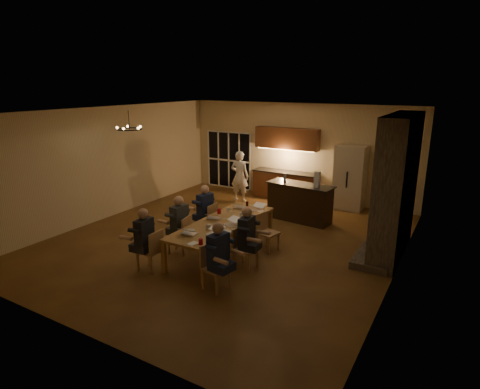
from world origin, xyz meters
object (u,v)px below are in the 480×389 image
chair_left_mid (179,235)px  person_left_mid (180,225)px  mug_back (228,209)px  chair_left_far (206,220)px  laptop_f (257,207)px  bar_bottle (285,177)px  laptop_c (214,214)px  plate_left (190,231)px  laptop_e (240,203)px  chair_right_near (216,268)px  chandelier (129,129)px  person_left_near (145,240)px  bar_blender (317,180)px  person_right_near (218,257)px  laptop_a (189,229)px  chair_right_far (268,232)px  plate_near (225,232)px  laptop_d (231,221)px  mug_mid (241,214)px  chair_right_mid (246,249)px  bar_island (300,202)px  redcup_near (201,242)px  chair_left_near (149,250)px  person_left_far (205,211)px  dining_table (223,237)px  redcup_far (258,204)px  mug_front (209,226)px  person_right_mid (247,238)px  laptop_b (214,230)px  standing_person (240,176)px  plate_far (254,217)px  redcup_mid (219,211)px  refrigerator (350,177)px  can_cola (247,204)px  can_silver (207,228)px

chair_left_mid → person_left_mid: 0.25m
mug_back → chair_left_far: bearing=-171.1°
laptop_f → bar_bottle: size_ratio=1.33×
laptop_c → plate_left: size_ratio=1.34×
laptop_e → bar_bottle: (0.39, 1.91, 0.34)m
chair_right_near → chandelier: size_ratio=1.45×
chandelier → person_left_near: bearing=-40.8°
laptop_e → bar_blender: bar_blender is taller
person_right_near → laptop_a: (-1.10, 0.57, 0.17)m
chair_right_far → plate_near: 1.28m
chair_right_far → laptop_d: size_ratio=2.78×
mug_mid → chair_right_mid: bearing=-55.1°
bar_island → bar_bottle: bearing=-180.0°
redcup_near → chair_left_near: bearing=-169.9°
chandelier → plate_near: size_ratio=2.28×
chair_left_far → mug_back: (0.60, 0.09, 0.36)m
mug_mid → plate_left: bearing=-108.2°
person_left_far → bar_blender: bearing=144.8°
dining_table → chair_left_near: bearing=-118.7°
chair_left_near → person_left_mid: size_ratio=0.64×
laptop_f → redcup_far: (-0.17, 0.34, -0.05)m
laptop_d → plate_left: 0.96m
laptop_f → bar_bottle: bar_bottle is taller
chair_right_far → mug_front: chair_right_far is taller
chair_right_near → redcup_near: bearing=77.2°
person_left_far → person_left_mid: bearing=10.2°
person_right_near → person_left_mid: size_ratio=1.00×
person_right_mid → redcup_near: (-0.55, -0.88, 0.12)m
person_right_mid → redcup_near: person_right_mid is taller
person_right_near → laptop_b: 1.01m
standing_person → mug_back: bearing=108.9°
chair_right_far → standing_person: standing_person is taller
plate_near → plate_far: size_ratio=1.21×
chair_right_near → chair_right_far: 2.17m
redcup_mid → person_right_mid: bearing=-35.8°
bar_island → redcup_near: 4.36m
chair_left_mid → mug_front: 0.92m
dining_table → plate_far: size_ratio=14.08×
mug_front → chair_left_far: bearing=127.8°
dining_table → laptop_f: size_ratio=9.76×
refrigerator → mug_back: refrigerator is taller
refrigerator → can_cola: (-1.70, -3.50, -0.19)m
refrigerator → bar_blender: 2.01m
person_right_mid → laptop_f: size_ratio=4.31×
bar_island → laptop_f: bearing=-95.3°
chair_right_near → can_cola: (-0.93, 2.88, 0.37)m
can_silver → can_cola: same height
mug_back → redcup_far: 0.86m
laptop_d → can_cola: 1.51m
chair_left_mid → bar_blender: 4.10m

